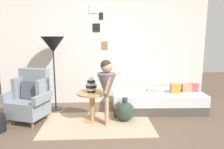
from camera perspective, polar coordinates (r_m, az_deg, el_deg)
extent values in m
plane|color=brown|center=(3.38, -1.80, -17.36)|extent=(12.00, 12.00, 0.00)
cube|color=silver|center=(4.95, -2.35, 7.19)|extent=(4.80, 0.10, 2.60)
cube|color=black|center=(4.91, -2.96, 15.59)|extent=(0.09, 0.02, 0.15)
cube|color=#A7A7A2|center=(4.90, -2.96, 15.59)|extent=(0.07, 0.01, 0.12)
cube|color=olive|center=(4.89, -2.00, 7.94)|extent=(0.14, 0.02, 0.18)
cube|color=#9D9D96|center=(4.89, -2.00, 7.94)|extent=(0.11, 0.01, 0.14)
cube|color=white|center=(4.93, -5.04, 17.36)|extent=(0.19, 0.02, 0.18)
cube|color=#5C5C57|center=(4.92, -5.04, 17.36)|extent=(0.15, 0.01, 0.14)
cube|color=black|center=(4.89, -4.27, 12.59)|extent=(0.17, 0.02, 0.18)
cube|color=silver|center=(4.89, -4.28, 12.59)|extent=(0.13, 0.01, 0.14)
cube|color=tan|center=(3.92, -3.91, -13.20)|extent=(1.95, 1.16, 0.01)
cylinder|color=olive|center=(4.27, -26.05, -11.44)|extent=(0.04, 0.04, 0.12)
cylinder|color=olive|center=(3.98, -20.83, -12.66)|extent=(0.04, 0.04, 0.12)
cylinder|color=olive|center=(4.59, -22.23, -9.67)|extent=(0.04, 0.04, 0.12)
cylinder|color=olive|center=(4.31, -17.17, -10.63)|extent=(0.04, 0.04, 0.12)
cube|color=gray|center=(4.21, -21.77, -8.39)|extent=(0.75, 0.73, 0.30)
cube|color=gray|center=(4.28, -20.25, -2.11)|extent=(0.61, 0.33, 0.55)
cube|color=gray|center=(4.36, -23.96, -3.26)|extent=(0.18, 0.32, 0.39)
cube|color=gray|center=(4.04, -18.33, -3.90)|extent=(0.18, 0.32, 0.39)
cube|color=gray|center=(4.35, -25.56, -5.08)|extent=(0.25, 0.50, 0.14)
cube|color=gray|center=(3.94, -18.38, -6.10)|extent=(0.25, 0.50, 0.14)
cube|color=#474C56|center=(4.20, -21.22, -4.00)|extent=(0.39, 0.28, 0.33)
cube|color=#4C4742|center=(4.67, 12.20, -8.38)|extent=(1.92, 0.85, 0.18)
cube|color=silver|center=(4.61, 12.29, -6.02)|extent=(1.92, 0.85, 0.22)
cube|color=#D64C56|center=(4.84, 21.17, -3.31)|extent=(0.21, 0.14, 0.17)
cube|color=tan|center=(4.75, 19.56, -3.46)|extent=(0.20, 0.12, 0.17)
cube|color=gray|center=(4.68, 16.72, -3.47)|extent=(0.18, 0.12, 0.17)
cube|color=orange|center=(4.57, 16.86, -3.76)|extent=(0.18, 0.14, 0.19)
cylinder|color=tan|center=(4.06, -5.32, -12.29)|extent=(0.31, 0.31, 0.02)
cylinder|color=tan|center=(3.97, -5.38, -8.77)|extent=(0.10, 0.10, 0.51)
cylinder|color=tan|center=(3.89, -5.45, -5.03)|extent=(0.56, 0.56, 0.03)
cylinder|color=black|center=(3.88, -5.62, -4.49)|extent=(0.14, 0.14, 0.04)
cylinder|color=silver|center=(3.87, -5.64, -3.85)|extent=(0.17, 0.17, 0.04)
cylinder|color=black|center=(3.86, -5.65, -3.21)|extent=(0.20, 0.20, 0.04)
cylinder|color=silver|center=(3.85, -5.66, -2.57)|extent=(0.17, 0.17, 0.04)
cylinder|color=black|center=(3.84, -5.67, -1.92)|extent=(0.14, 0.14, 0.04)
cylinder|color=silver|center=(3.83, -5.68, -1.15)|extent=(0.07, 0.07, 0.06)
cylinder|color=black|center=(4.80, -14.95, -8.99)|extent=(0.28, 0.28, 0.02)
cylinder|color=black|center=(4.61, -15.37, -0.23)|extent=(0.03, 0.03, 1.47)
cone|color=black|center=(4.54, -15.77, 7.87)|extent=(0.48, 0.48, 0.33)
cylinder|color=tan|center=(3.75, -1.45, -10.23)|extent=(0.07, 0.07, 0.50)
cylinder|color=tan|center=(3.85, -1.39, -9.71)|extent=(0.07, 0.07, 0.50)
cone|color=slate|center=(3.67, -1.45, -3.31)|extent=(0.34, 0.34, 0.48)
cylinder|color=slate|center=(3.64, -1.46, -0.88)|extent=(0.17, 0.17, 0.18)
cylinder|color=tan|center=(3.54, -1.21, -2.69)|extent=(0.13, 0.06, 0.32)
cylinder|color=tan|center=(3.77, -1.08, -1.88)|extent=(0.13, 0.06, 0.32)
sphere|color=tan|center=(3.60, -1.47, 2.12)|extent=(0.20, 0.20, 0.20)
sphere|color=#38281E|center=(3.60, -1.64, 2.51)|extent=(0.19, 0.19, 0.19)
cube|color=#85AC7A|center=(4.64, 10.72, -4.27)|extent=(0.22, 0.16, 0.03)
sphere|color=#2D3D33|center=(4.01, 3.50, -9.94)|extent=(0.37, 0.37, 0.37)
cylinder|color=#2D3D33|center=(3.93, 3.54, -6.89)|extent=(0.10, 0.10, 0.09)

